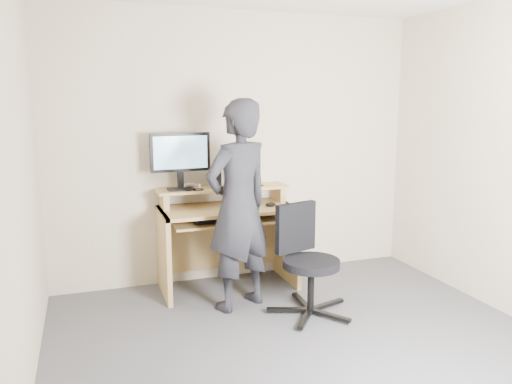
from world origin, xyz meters
TOP-DOWN VIEW (x-y plane):
  - ground at (0.00, 0.00)m, footprint 3.50×3.50m
  - back_wall at (0.00, 1.75)m, footprint 3.50×0.02m
  - desk at (-0.20, 1.53)m, footprint 1.20×0.60m
  - monitor at (-0.59, 1.58)m, footprint 0.53×0.15m
  - external_drive at (-0.25, 1.63)m, footprint 0.09×0.14m
  - travel_mug at (-0.02, 1.60)m, footprint 0.10×0.10m
  - smartphone at (0.12, 1.59)m, footprint 0.10×0.14m
  - charger at (-0.54, 1.50)m, footprint 0.05×0.04m
  - headphones at (-0.48, 1.66)m, footprint 0.19×0.19m
  - keyboard at (-0.30, 1.36)m, footprint 0.47×0.20m
  - mouse at (0.17, 1.35)m, footprint 0.11×0.09m
  - office_chair at (0.24, 0.73)m, footprint 0.68×0.66m
  - person at (-0.24, 1.00)m, footprint 0.73×0.62m

SIDE VIEW (x-z plane):
  - ground at x=0.00m, z-range 0.00..0.00m
  - office_chair at x=0.24m, z-range 0.04..0.90m
  - desk at x=-0.20m, z-range 0.09..1.00m
  - keyboard at x=-0.30m, z-range 0.65..0.68m
  - mouse at x=0.17m, z-range 0.75..0.79m
  - person at x=-0.24m, z-range 0.00..1.71m
  - smartphone at x=0.12m, z-range 0.91..0.92m
  - headphones at x=-0.48m, z-range 0.89..0.95m
  - charger at x=-0.54m, z-range 0.91..0.94m
  - travel_mug at x=-0.02m, z-range 0.91..1.10m
  - external_drive at x=-0.25m, z-range 0.91..1.11m
  - monitor at x=-0.59m, z-range 0.96..1.46m
  - back_wall at x=0.00m, z-range 0.00..2.50m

